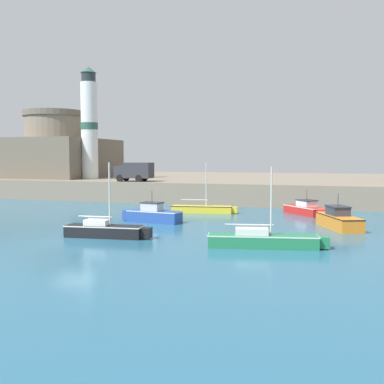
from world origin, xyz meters
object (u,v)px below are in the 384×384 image
(motorboat_orange_1, at_px, (338,220))
(motorboat_blue_6, at_px, (153,215))
(sailboat_green_5, at_px, (264,240))
(lighthouse, at_px, (89,125))
(motorboat_red_3, at_px, (306,209))
(fortress, at_px, (55,153))
(sailboat_yellow_4, at_px, (203,209))
(sailboat_black_0, at_px, (106,230))
(truck_on_quay, at_px, (134,171))

(motorboat_orange_1, relative_size, motorboat_blue_6, 1.11)
(sailboat_green_5, bearing_deg, motorboat_blue_6, 143.68)
(lighthouse, bearing_deg, motorboat_orange_1, -29.69)
(motorboat_red_3, relative_size, sailboat_green_5, 0.69)
(motorboat_orange_1, xyz_separation_m, motorboat_blue_6, (-13.91, -1.42, -0.01))
(fortress, bearing_deg, sailboat_yellow_4, -30.07)
(motorboat_blue_6, bearing_deg, sailboat_yellow_4, 74.73)
(sailboat_black_0, relative_size, motorboat_blue_6, 1.13)
(motorboat_blue_6, relative_size, lighthouse, 0.35)
(truck_on_quay, bearing_deg, sailboat_black_0, -68.38)
(sailboat_yellow_4, xyz_separation_m, truck_on_quay, (-10.94, 8.11, 3.20))
(sailboat_green_5, bearing_deg, fortress, 139.43)
(sailboat_green_5, bearing_deg, sailboat_yellow_4, 119.16)
(sailboat_black_0, distance_m, motorboat_blue_6, 7.31)
(sailboat_yellow_4, bearing_deg, lighthouse, 147.88)
(motorboat_orange_1, xyz_separation_m, sailboat_green_5, (-3.87, -8.81, -0.16))
(fortress, xyz_separation_m, truck_on_quay, (16.39, -7.71, -2.25))
(lighthouse, bearing_deg, fortress, 155.27)
(sailboat_green_5, bearing_deg, motorboat_red_3, 86.10)
(sailboat_black_0, bearing_deg, sailboat_green_5, -0.45)
(sailboat_black_0, distance_m, motorboat_orange_1, 16.48)
(truck_on_quay, bearing_deg, motorboat_blue_6, -59.46)
(motorboat_blue_6, height_order, truck_on_quay, truck_on_quay)
(sailboat_green_5, distance_m, motorboat_blue_6, 12.47)
(sailboat_black_0, relative_size, fortress, 0.39)
(motorboat_red_3, xyz_separation_m, truck_on_quay, (-20.14, 6.61, 3.07))
(sailboat_green_5, xyz_separation_m, lighthouse, (-27.44, 26.66, 8.99))
(motorboat_orange_1, height_order, sailboat_yellow_4, sailboat_yellow_4)
(motorboat_blue_6, bearing_deg, truck_on_quay, 120.54)
(sailboat_yellow_4, distance_m, lighthouse, 24.57)
(motorboat_red_3, height_order, sailboat_yellow_4, sailboat_yellow_4)
(sailboat_black_0, bearing_deg, lighthouse, 123.11)
(truck_on_quay, bearing_deg, fortress, 154.81)
(sailboat_black_0, distance_m, fortress, 39.83)
(sailboat_black_0, bearing_deg, sailboat_yellow_4, 82.09)
(sailboat_black_0, height_order, sailboat_yellow_4, sailboat_black_0)
(sailboat_black_0, bearing_deg, motorboat_red_3, 54.92)
(sailboat_green_5, bearing_deg, truck_on_quay, 130.08)
(sailboat_yellow_4, height_order, motorboat_blue_6, sailboat_yellow_4)
(sailboat_green_5, bearing_deg, lighthouse, 135.82)
(sailboat_black_0, xyz_separation_m, sailboat_yellow_4, (2.01, 14.44, -0.09))
(motorboat_orange_1, bearing_deg, sailboat_green_5, -113.69)
(sailboat_black_0, bearing_deg, fortress, 129.93)
(lighthouse, bearing_deg, sailboat_yellow_4, -32.12)
(motorboat_orange_1, bearing_deg, truck_on_quay, 148.89)
(sailboat_black_0, height_order, sailboat_green_5, sailboat_black_0)
(motorboat_red_3, relative_size, truck_on_quay, 1.05)
(motorboat_red_3, relative_size, motorboat_blue_6, 0.92)
(motorboat_blue_6, relative_size, truck_on_quay, 1.13)
(sailboat_yellow_4, relative_size, lighthouse, 0.43)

